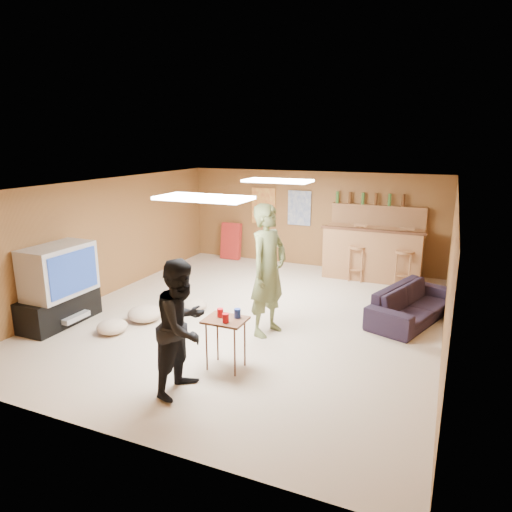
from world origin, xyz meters
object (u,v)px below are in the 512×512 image
at_px(person_black, 183,327).
at_px(bar_counter, 372,254).
at_px(person_olive, 268,270).
at_px(tv_body, 59,270).
at_px(tray_table, 226,344).
at_px(sofa, 413,304).

bearing_deg(person_black, bar_counter, -9.59).
height_order(person_olive, person_black, person_olive).
height_order(bar_counter, person_black, person_black).
relative_size(tv_body, bar_counter, 0.55).
bearing_deg(bar_counter, tv_body, -133.00).
relative_size(person_black, tray_table, 2.36).
relative_size(bar_counter, tray_table, 2.93).
bearing_deg(bar_counter, person_olive, -106.00).
height_order(person_black, sofa, person_black).
bearing_deg(person_black, person_olive, -4.85).
distance_m(tv_body, tray_table, 3.14).
distance_m(tv_body, bar_counter, 6.09).
xyz_separation_m(bar_counter, person_black, (-1.29, -5.40, 0.26)).
xyz_separation_m(bar_counter, sofa, (1.00, -2.06, -0.27)).
distance_m(person_olive, tray_table, 1.42).
xyz_separation_m(tv_body, tray_table, (3.07, -0.28, -0.56)).
distance_m(bar_counter, person_olive, 3.64).
bearing_deg(person_olive, person_black, -173.63).
distance_m(person_olive, person_black, 1.96).
relative_size(person_olive, tray_table, 2.93).
distance_m(bar_counter, sofa, 2.30).
height_order(sofa, tray_table, tray_table).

